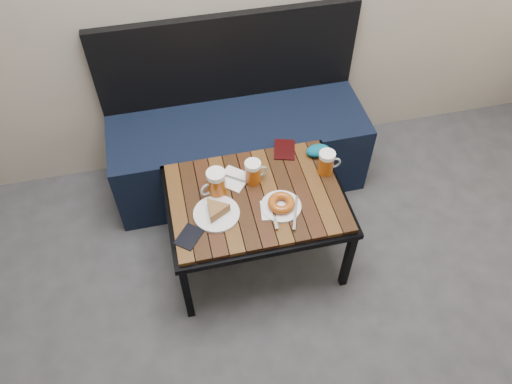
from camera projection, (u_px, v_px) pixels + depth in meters
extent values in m
cube|color=black|center=(239.00, 152.00, 2.85)|extent=(1.40, 0.50, 0.45)
cube|color=black|center=(228.00, 58.00, 2.63)|extent=(1.40, 0.05, 0.50)
cube|color=black|center=(187.00, 293.00, 2.29)|extent=(0.03, 0.03, 0.42)
cube|color=black|center=(348.00, 260.00, 2.40)|extent=(0.04, 0.03, 0.42)
cube|color=black|center=(173.00, 200.00, 2.64)|extent=(0.03, 0.04, 0.42)
cube|color=black|center=(313.00, 176.00, 2.75)|extent=(0.04, 0.04, 0.42)
cube|color=black|center=(256.00, 201.00, 2.35)|extent=(0.84, 0.62, 0.03)
cube|color=#3B210D|center=(256.00, 197.00, 2.33)|extent=(0.80, 0.58, 0.02)
cylinder|color=#A3470D|center=(217.00, 185.00, 2.29)|extent=(0.11, 0.11, 0.12)
cylinder|color=white|center=(216.00, 175.00, 2.23)|extent=(0.09, 0.09, 0.03)
torus|color=#8C999E|center=(207.00, 189.00, 2.27)|extent=(0.07, 0.04, 0.07)
cylinder|color=#A3470D|center=(253.00, 174.00, 2.34)|extent=(0.08, 0.08, 0.10)
cylinder|color=white|center=(253.00, 165.00, 2.29)|extent=(0.08, 0.08, 0.02)
torus|color=#8C999E|center=(261.00, 171.00, 2.35)|extent=(0.06, 0.02, 0.06)
cylinder|color=#A3470D|center=(326.00, 164.00, 2.38)|extent=(0.07, 0.07, 0.10)
cylinder|color=white|center=(327.00, 155.00, 2.33)|extent=(0.08, 0.08, 0.02)
torus|color=#8C999E|center=(335.00, 163.00, 2.39)|extent=(0.06, 0.01, 0.06)
cylinder|color=white|center=(217.00, 214.00, 2.24)|extent=(0.21, 0.21, 0.01)
cylinder|color=white|center=(281.00, 206.00, 2.27)|extent=(0.19, 0.19, 0.01)
torus|color=#83360B|center=(281.00, 203.00, 2.25)|extent=(0.12, 0.12, 0.04)
cube|color=#A5A8AD|center=(295.00, 212.00, 2.24)|extent=(0.08, 0.19, 0.00)
cube|color=#A5A8AD|center=(275.00, 216.00, 2.23)|extent=(0.03, 0.14, 0.00)
cube|color=white|center=(234.00, 179.00, 2.38)|extent=(0.19, 0.19, 0.01)
cube|color=#A5A8AD|center=(234.00, 178.00, 2.38)|extent=(0.15, 0.11, 0.00)
cube|color=white|center=(275.00, 210.00, 2.26)|extent=(0.15, 0.13, 0.01)
cube|color=black|center=(189.00, 237.00, 2.17)|extent=(0.15, 0.15, 0.01)
cube|color=black|center=(284.00, 150.00, 2.51)|extent=(0.14, 0.17, 0.01)
ellipsoid|color=#044C77|center=(318.00, 151.00, 2.47)|extent=(0.12, 0.08, 0.05)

